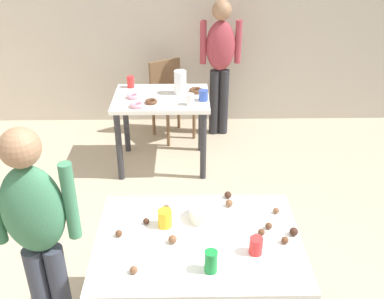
% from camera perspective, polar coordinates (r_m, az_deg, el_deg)
% --- Properties ---
extents(wall_back, '(6.40, 0.10, 2.60)m').
position_cam_1_polar(wall_back, '(5.25, 0.62, 17.19)').
color(wall_back, '#BCB2A3').
rests_on(wall_back, ground_plane).
extents(dining_table_near, '(1.13, 0.83, 0.75)m').
position_cam_1_polar(dining_table_near, '(2.53, 0.82, -13.23)').
color(dining_table_near, white).
rests_on(dining_table_near, ground_plane).
extents(dining_table_far, '(0.92, 0.70, 0.75)m').
position_cam_1_polar(dining_table_far, '(4.35, -3.95, 5.31)').
color(dining_table_far, white).
rests_on(dining_table_far, ground_plane).
extents(chair_far_table, '(0.55, 0.55, 0.87)m').
position_cam_1_polar(chair_far_table, '(5.04, -2.90, 7.12)').
color(chair_far_table, brown).
rests_on(chair_far_table, ground_plane).
extents(person_girl_near, '(0.45, 0.23, 1.46)m').
position_cam_1_polar(person_girl_near, '(2.47, -19.38, -9.81)').
color(person_girl_near, '#383D4C').
rests_on(person_girl_near, ground_plane).
extents(person_adult_far, '(0.45, 0.21, 1.53)m').
position_cam_1_polar(person_adult_far, '(4.94, 3.68, 11.79)').
color(person_adult_far, '#28282D').
rests_on(person_adult_far, ground_plane).
extents(mixing_bowl, '(0.18, 0.18, 0.07)m').
position_cam_1_polar(mixing_bowl, '(2.59, 1.72, -8.24)').
color(mixing_bowl, white).
rests_on(mixing_bowl, dining_table_near).
extents(soda_can, '(0.07, 0.07, 0.12)m').
position_cam_1_polar(soda_can, '(2.25, 2.47, -14.28)').
color(soda_can, '#198438').
rests_on(soda_can, dining_table_near).
extents(fork_near, '(0.17, 0.02, 0.01)m').
position_cam_1_polar(fork_near, '(2.40, 2.29, -12.85)').
color(fork_near, silver).
rests_on(fork_near, dining_table_near).
extents(cup_near_0, '(0.08, 0.08, 0.11)m').
position_cam_1_polar(cup_near_0, '(2.53, -3.53, -8.89)').
color(cup_near_0, yellow).
rests_on(cup_near_0, dining_table_near).
extents(cup_near_1, '(0.07, 0.07, 0.10)m').
position_cam_1_polar(cup_near_1, '(2.38, 8.29, -12.23)').
color(cup_near_1, red).
rests_on(cup_near_1, dining_table_near).
extents(cake_ball_0, '(0.04, 0.04, 0.04)m').
position_cam_1_polar(cake_ball_0, '(2.28, -7.56, -15.19)').
color(cake_ball_0, brown).
rests_on(cake_ball_0, dining_table_near).
extents(cake_ball_1, '(0.04, 0.04, 0.04)m').
position_cam_1_polar(cake_ball_1, '(2.48, 11.94, -11.42)').
color(cake_ball_1, brown).
rests_on(cake_ball_1, dining_table_near).
extents(cake_ball_2, '(0.04, 0.04, 0.04)m').
position_cam_1_polar(cake_ball_2, '(2.51, -9.46, -10.66)').
color(cake_ball_2, brown).
rests_on(cake_ball_2, dining_table_near).
extents(cake_ball_3, '(0.05, 0.05, 0.05)m').
position_cam_1_polar(cake_ball_3, '(2.54, 13.04, -10.32)').
color(cake_ball_3, '#3D2319').
rests_on(cake_ball_3, dining_table_near).
extents(cake_ball_4, '(0.05, 0.05, 0.05)m').
position_cam_1_polar(cake_ball_4, '(2.43, -2.53, -11.54)').
color(cake_ball_4, brown).
rests_on(cake_ball_4, dining_table_near).
extents(cake_ball_5, '(0.04, 0.04, 0.04)m').
position_cam_1_polar(cake_ball_5, '(2.78, 4.67, -5.87)').
color(cake_ball_5, '#3D2319').
rests_on(cake_ball_5, dining_table_near).
extents(cake_ball_6, '(0.05, 0.05, 0.05)m').
position_cam_1_polar(cake_ball_6, '(2.70, 4.84, -6.93)').
color(cake_ball_6, brown).
rests_on(cake_ball_6, dining_table_near).
extents(cake_ball_7, '(0.04, 0.04, 0.04)m').
position_cam_1_polar(cake_ball_7, '(2.51, 8.97, -10.52)').
color(cake_ball_7, brown).
rests_on(cake_ball_7, dining_table_near).
extents(cake_ball_8, '(0.04, 0.04, 0.04)m').
position_cam_1_polar(cake_ball_8, '(2.69, 10.84, -7.77)').
color(cake_ball_8, brown).
rests_on(cake_ball_8, dining_table_near).
extents(cake_ball_9, '(0.05, 0.05, 0.05)m').
position_cam_1_polar(cake_ball_9, '(2.64, -3.37, -7.73)').
color(cake_ball_9, brown).
rests_on(cake_ball_9, dining_table_near).
extents(cake_ball_10, '(0.04, 0.04, 0.04)m').
position_cam_1_polar(cake_ball_10, '(2.56, 9.89, -9.71)').
color(cake_ball_10, brown).
rests_on(cake_ball_10, dining_table_near).
extents(cake_ball_11, '(0.04, 0.04, 0.04)m').
position_cam_1_polar(cake_ball_11, '(2.57, -5.95, -9.20)').
color(cake_ball_11, '#3D2319').
rests_on(cake_ball_11, dining_table_near).
extents(pitcher_far, '(0.12, 0.12, 0.23)m').
position_cam_1_polar(pitcher_far, '(4.33, -1.53, 8.69)').
color(pitcher_far, white).
rests_on(pitcher_far, dining_table_far).
extents(cup_far_0, '(0.07, 0.07, 0.12)m').
position_cam_1_polar(cup_far_0, '(4.55, -7.95, 8.66)').
color(cup_far_0, red).
rests_on(cup_far_0, dining_table_far).
extents(cup_far_1, '(0.09, 0.09, 0.10)m').
position_cam_1_polar(cup_far_1, '(4.18, 1.48, 7.03)').
color(cup_far_1, '#3351B2').
rests_on(cup_far_1, dining_table_far).
extents(cup_far_2, '(0.08, 0.08, 0.11)m').
position_cam_1_polar(cup_far_2, '(4.08, -0.25, 6.51)').
color(cup_far_2, white).
rests_on(cup_far_2, dining_table_far).
extents(donut_far_0, '(0.12, 0.12, 0.03)m').
position_cam_1_polar(donut_far_0, '(4.15, -5.31, 6.21)').
color(donut_far_0, brown).
rests_on(donut_far_0, dining_table_far).
extents(donut_far_1, '(0.13, 0.13, 0.04)m').
position_cam_1_polar(donut_far_1, '(4.08, -7.13, 5.76)').
color(donut_far_1, pink).
rests_on(donut_far_1, dining_table_far).
extents(donut_far_2, '(0.14, 0.14, 0.04)m').
position_cam_1_polar(donut_far_2, '(4.39, 0.50, 7.65)').
color(donut_far_2, brown).
rests_on(donut_far_2, dining_table_far).
extents(donut_far_3, '(0.10, 0.10, 0.03)m').
position_cam_1_polar(donut_far_3, '(4.52, -1.62, 8.21)').
color(donut_far_3, pink).
rests_on(donut_far_3, dining_table_far).
extents(donut_far_4, '(0.12, 0.12, 0.04)m').
position_cam_1_polar(donut_far_4, '(4.29, -7.66, 6.88)').
color(donut_far_4, pink).
rests_on(donut_far_4, dining_table_far).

